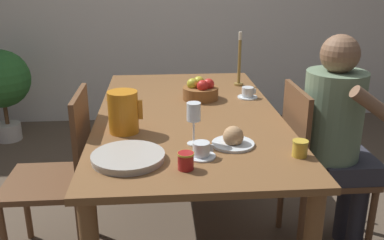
{
  "coord_description": "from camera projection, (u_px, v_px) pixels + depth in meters",
  "views": [
    {
      "loc": [
        -0.15,
        -2.17,
        1.49
      ],
      "look_at": [
        0.0,
        -0.26,
        0.81
      ],
      "focal_mm": 40.0,
      "sensor_mm": 36.0,
      "label": 1
    }
  ],
  "objects": [
    {
      "name": "chair_opposite",
      "position": [
        61.0,
        174.0,
        2.19
      ],
      "size": [
        0.42,
        0.42,
        0.93
      ],
      "rotation": [
        0.0,
        0.0,
        1.57
      ],
      "color": "brown",
      "rests_on": "ground_plane"
    },
    {
      "name": "wine_glass_water",
      "position": [
        194.0,
        114.0,
        1.83
      ],
      "size": [
        0.06,
        0.06,
        0.19
      ],
      "color": "white",
      "rests_on": "dining_table"
    },
    {
      "name": "person_seated",
      "position": [
        338.0,
        130.0,
        2.18
      ],
      "size": [
        0.39,
        0.41,
        1.2
      ],
      "rotation": [
        0.0,
        0.0,
        -1.57
      ],
      "color": "#33333D",
      "rests_on": "ground_plane"
    },
    {
      "name": "candlestick_tall",
      "position": [
        239.0,
        65.0,
        2.77
      ],
      "size": [
        0.06,
        0.06,
        0.35
      ],
      "color": "olive",
      "rests_on": "dining_table"
    },
    {
      "name": "ground_plane",
      "position": [
        188.0,
        233.0,
        2.55
      ],
      "size": [
        20.0,
        20.0,
        0.0
      ],
      "primitive_type": "plane",
      "color": "brown"
    },
    {
      "name": "dining_table",
      "position": [
        188.0,
        130.0,
        2.32
      ],
      "size": [
        0.96,
        1.75,
        0.76
      ],
      "color": "brown",
      "rests_on": "ground_plane"
    },
    {
      "name": "teacup_across",
      "position": [
        248.0,
        93.0,
        2.54
      ],
      "size": [
        0.12,
        0.12,
        0.06
      ],
      "color": "silver",
      "rests_on": "dining_table"
    },
    {
      "name": "fruit_bowl",
      "position": [
        201.0,
        91.0,
        2.51
      ],
      "size": [
        0.21,
        0.21,
        0.13
      ],
      "color": "brown",
      "rests_on": "dining_table"
    },
    {
      "name": "jam_jar_red",
      "position": [
        300.0,
        148.0,
        1.75
      ],
      "size": [
        0.07,
        0.07,
        0.07
      ],
      "color": "gold",
      "rests_on": "dining_table"
    },
    {
      "name": "serving_tray",
      "position": [
        128.0,
        157.0,
        1.71
      ],
      "size": [
        0.3,
        0.3,
        0.03
      ],
      "color": "#B7B2A8",
      "rests_on": "dining_table"
    },
    {
      "name": "red_pitcher",
      "position": [
        123.0,
        112.0,
        1.99
      ],
      "size": [
        0.16,
        0.14,
        0.2
      ],
      "color": "orange",
      "rests_on": "dining_table"
    },
    {
      "name": "jam_jar_amber",
      "position": [
        186.0,
        160.0,
        1.63
      ],
      "size": [
        0.07,
        0.07,
        0.07
      ],
      "color": "#A81E1E",
      "rests_on": "dining_table"
    },
    {
      "name": "teacup_near_person",
      "position": [
        201.0,
        151.0,
        1.74
      ],
      "size": [
        0.12,
        0.12,
        0.06
      ],
      "color": "silver",
      "rests_on": "dining_table"
    },
    {
      "name": "chair_person_side",
      "position": [
        315.0,
        165.0,
        2.28
      ],
      "size": [
        0.42,
        0.42,
        0.93
      ],
      "rotation": [
        0.0,
        0.0,
        -1.57
      ],
      "color": "brown",
      "rests_on": "ground_plane"
    },
    {
      "name": "bread_plate",
      "position": [
        233.0,
        139.0,
        1.86
      ],
      "size": [
        0.19,
        0.19,
        0.09
      ],
      "color": "silver",
      "rests_on": "dining_table"
    },
    {
      "name": "potted_plant",
      "position": [
        1.0,
        82.0,
        3.75
      ],
      "size": [
        0.51,
        0.51,
        0.83
      ],
      "color": "beige",
      "rests_on": "ground_plane"
    }
  ]
}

